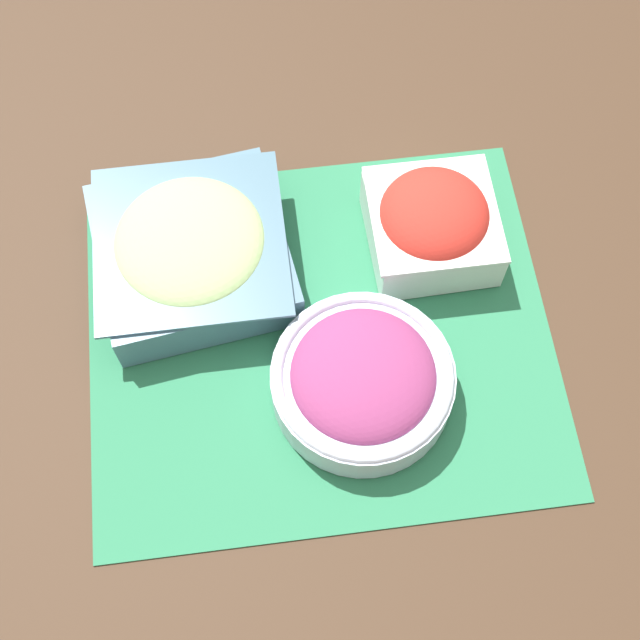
# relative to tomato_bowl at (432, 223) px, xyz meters

# --- Properties ---
(ground_plane) EXTENTS (3.00, 3.00, 0.00)m
(ground_plane) POSITION_rel_tomato_bowl_xyz_m (0.12, 0.09, -0.04)
(ground_plane) COLOR #422D1E
(placemat) EXTENTS (0.45, 0.39, 0.00)m
(placemat) POSITION_rel_tomato_bowl_xyz_m (0.12, 0.09, -0.04)
(placemat) COLOR #2D7A51
(placemat) RESTS_ON ground_plane
(tomato_bowl) EXTENTS (0.12, 0.12, 0.08)m
(tomato_bowl) POSITION_rel_tomato_bowl_xyz_m (0.00, 0.00, 0.00)
(tomato_bowl) COLOR white
(tomato_bowl) RESTS_ON placemat
(onion_bowl) EXTENTS (0.17, 0.17, 0.06)m
(onion_bowl) POSITION_rel_tomato_bowl_xyz_m (0.09, 0.15, -0.01)
(onion_bowl) COLOR silver
(onion_bowl) RESTS_ON placemat
(cucumber_bowl) EXTENTS (0.20, 0.20, 0.07)m
(cucumber_bowl) POSITION_rel_tomato_bowl_xyz_m (0.24, -0.00, -0.00)
(cucumber_bowl) COLOR slate
(cucumber_bowl) RESTS_ON placemat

